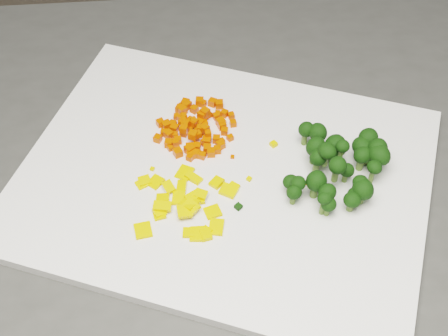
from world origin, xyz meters
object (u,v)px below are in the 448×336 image
cutting_board (224,177)px  carrot_pile (197,122)px  broccoli_pile (325,156)px  pepper_pile (179,195)px

cutting_board → carrot_pile: (0.01, 0.08, 0.02)m
cutting_board → broccoli_pile: broccoli_pile is taller
carrot_pile → broccoli_pile: bearing=-53.7°
cutting_board → broccoli_pile: bearing=-28.0°
cutting_board → broccoli_pile: size_ratio=3.75×
cutting_board → broccoli_pile: (0.10, -0.05, 0.04)m
broccoli_pile → carrot_pile: bearing=126.3°
cutting_board → pepper_pile: bearing=-171.4°
cutting_board → broccoli_pile: 0.12m
cutting_board → carrot_pile: bearing=85.9°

